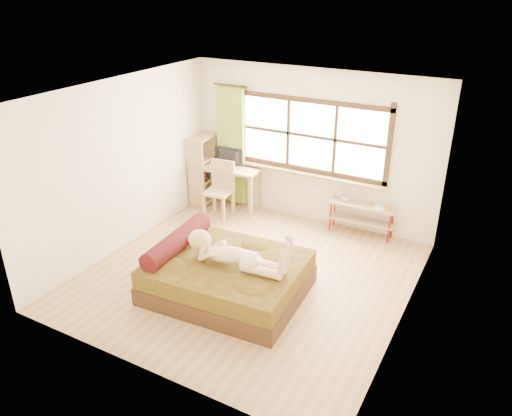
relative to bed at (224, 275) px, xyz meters
The scene contains 18 objects.
floor 0.59m from the bed, 81.68° to the left, with size 4.50×4.50×0.00m, color #9E754C.
ceiling 2.48m from the bed, 81.68° to the left, with size 4.50×4.50×0.00m, color white.
wall_back 2.97m from the bed, 88.43° to the left, with size 4.50×4.50×0.00m, color silver.
wall_front 2.04m from the bed, 87.49° to the right, with size 4.50×4.50×0.00m, color silver.
wall_left 2.48m from the bed, 166.58° to the left, with size 4.50×4.50×0.00m, color silver.
wall_right 2.61m from the bed, 12.58° to the left, with size 4.50×4.50×0.00m, color silver.
window 3.00m from the bed, 88.41° to the left, with size 2.80×0.16×1.46m.
curtain 3.15m from the bed, 119.10° to the left, with size 0.55×0.10×2.20m, color olive.
bed is the anchor object (origin of this frame).
woman 0.58m from the bed, 13.14° to the right, with size 1.44×0.41×0.62m, color beige, non-canonical shape.
kitten 0.77m from the bed, behind, with size 0.31×0.12×0.25m, color black, non-canonical shape.
desk 2.91m from the bed, 121.06° to the left, with size 1.37×0.73×0.82m.
monitor 3.01m from the bed, 120.56° to the left, with size 0.57×0.07×0.33m, color black.
chair 2.55m from the bed, 123.46° to the left, with size 0.50×0.50×1.03m.
pipe_shelf 2.83m from the bed, 66.40° to the left, with size 1.12×0.33×0.63m.
cup 2.74m from the bed, 72.43° to the left, with size 0.13×0.13×0.11m, color gray.
book 2.92m from the bed, 62.99° to the left, with size 0.18×0.25×0.02m, color gray.
bookshelf 3.19m from the bed, 129.36° to the left, with size 0.39×0.62×1.34m.
Camera 1 is at (3.13, -5.46, 4.04)m, focal length 35.00 mm.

